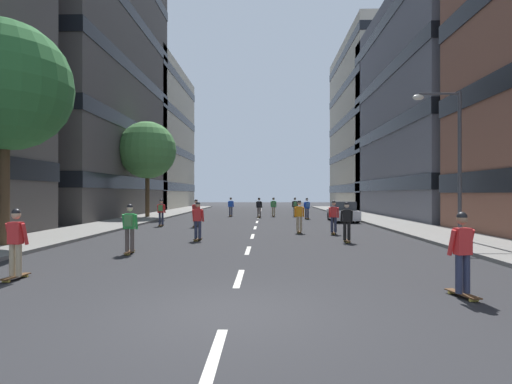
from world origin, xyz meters
TOP-DOWN VIEW (x-y plane):
  - ground_plane at (0.00, 22.20)m, footprint 133.23×133.23m
  - sidewalk_left at (-9.56, 24.98)m, footprint 3.66×61.06m
  - sidewalk_right at (9.56, 24.98)m, footprint 3.66×61.06m
  - lane_markings at (0.00, 23.00)m, footprint 0.16×52.20m
  - building_left_mid at (-18.18, 30.35)m, footprint 13.70×22.89m
  - building_left_far at (-18.18, 50.09)m, footprint 13.70×20.65m
  - building_right_mid at (18.18, 30.35)m, footprint 13.70×22.56m
  - building_right_far at (18.18, 50.09)m, footprint 13.70×22.04m
  - parked_car_near at (6.53, 23.73)m, footprint 1.82×4.40m
  - street_tree_near at (-9.56, 8.30)m, footprint 5.08×5.08m
  - street_tree_mid at (-9.56, 27.34)m, footprint 4.91×4.91m
  - streetlamp_right at (8.82, 10.71)m, footprint 2.13×0.30m
  - skater_0 at (1.36, 30.10)m, footprint 0.54×0.91m
  - skater_1 at (-6.18, 18.98)m, footprint 0.54×0.91m
  - skater_2 at (-5.58, 2.68)m, footprint 0.55×0.92m
  - skater_3 at (3.32, 29.85)m, footprint 0.54×0.91m
  - skater_4 at (4.24, 10.64)m, footprint 0.54×0.91m
  - skater_5 at (-3.80, 18.42)m, footprint 0.56×0.92m
  - skater_6 at (-4.17, 6.98)m, footprint 0.55×0.91m
  - skater_7 at (0.05, 28.47)m, footprint 0.56×0.92m
  - skater_8 at (2.48, 14.75)m, footprint 0.55×0.92m
  - skater_9 at (4.25, 14.17)m, footprint 0.57×0.92m
  - skater_10 at (-2.61, 30.31)m, footprint 0.54×0.91m
  - skater_11 at (4.09, 26.54)m, footprint 0.56×0.92m
  - skater_12 at (4.75, 1.20)m, footprint 0.57×0.92m
  - skater_13 at (-2.43, 11.09)m, footprint 0.55×0.92m

SIDE VIEW (x-z plane):
  - ground_plane at x=0.00m, z-range 0.00..0.00m
  - lane_markings at x=0.00m, z-range 0.00..0.01m
  - sidewalk_left at x=-9.56m, z-range 0.00..0.14m
  - sidewalk_right at x=9.56m, z-range 0.00..0.14m
  - parked_car_near at x=6.53m, z-range -0.06..1.46m
  - skater_2 at x=-5.58m, z-range 0.10..1.87m
  - skater_4 at x=4.24m, z-range 0.10..1.87m
  - skater_8 at x=2.48m, z-range 0.10..1.87m
  - skater_9 at x=4.25m, z-range 0.10..1.87m
  - skater_10 at x=-2.61m, z-range 0.10..1.87m
  - skater_12 at x=4.75m, z-range 0.10..1.87m
  - skater_13 at x=-2.43m, z-range 0.10..1.87m
  - skater_0 at x=1.36m, z-range 0.13..1.90m
  - skater_1 at x=-6.18m, z-range 0.13..1.90m
  - skater_3 at x=3.32m, z-range 0.13..1.90m
  - skater_5 at x=-3.80m, z-range 0.13..1.90m
  - skater_6 at x=-4.17m, z-range 0.13..1.90m
  - skater_7 at x=0.05m, z-range 0.13..1.90m
  - skater_11 at x=4.09m, z-range 0.13..1.90m
  - streetlamp_right at x=8.82m, z-range 0.89..7.39m
  - street_tree_mid at x=-9.56m, z-range 1.77..9.96m
  - street_tree_near at x=-9.56m, z-range 1.97..10.76m
  - building_right_mid at x=18.18m, z-range 0.09..19.74m
  - building_left_far at x=-18.18m, z-range 0.09..20.04m
  - building_right_far at x=18.18m, z-range 0.09..23.31m
  - building_left_mid at x=-18.18m, z-range 0.09..30.91m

